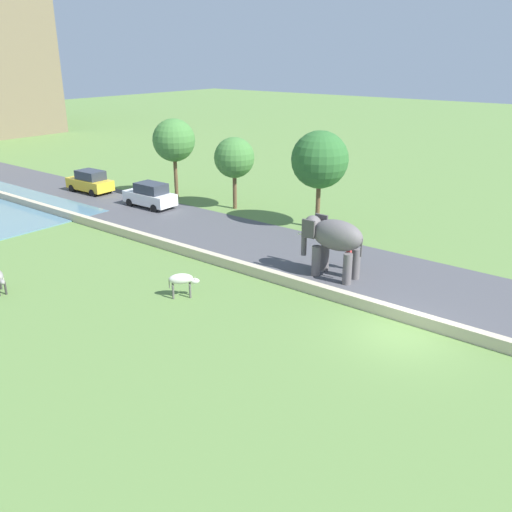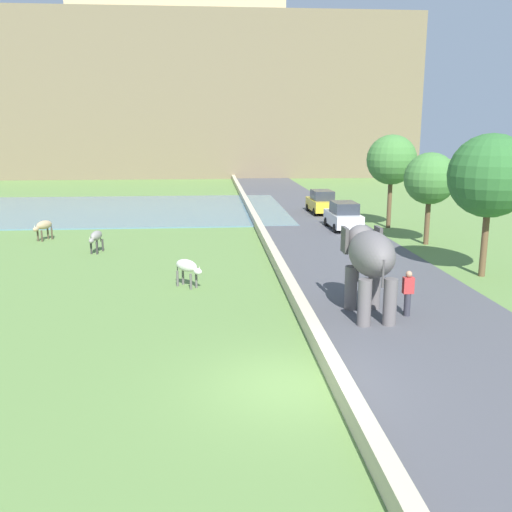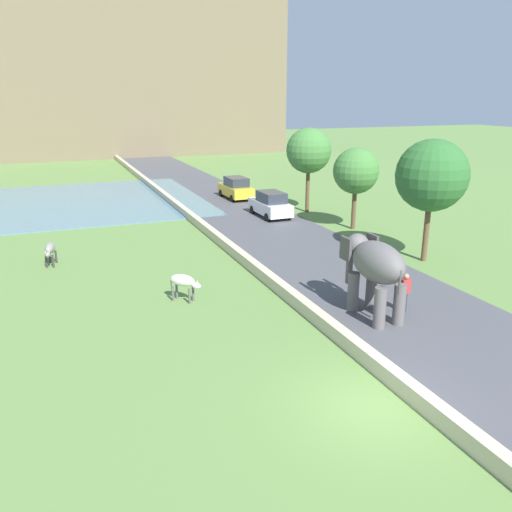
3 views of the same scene
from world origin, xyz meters
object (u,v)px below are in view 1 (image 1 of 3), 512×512
at_px(person_beside_elephant, 349,254).
at_px(car_yellow, 90,182).
at_px(car_white, 150,195).
at_px(elephant, 333,238).
at_px(cow_white, 182,280).

bearing_deg(person_beside_elephant, car_yellow, 85.65).
bearing_deg(car_white, car_yellow, 89.99).
height_order(person_beside_elephant, car_yellow, car_yellow).
relative_size(elephant, cow_white, 2.81).
height_order(elephant, car_yellow, elephant).
height_order(elephant, car_white, elephant).
xyz_separation_m(person_beside_elephant, car_yellow, (1.84, 24.26, 0.03)).
distance_m(elephant, car_yellow, 24.23).
relative_size(person_beside_elephant, cow_white, 1.32).
xyz_separation_m(car_yellow, cow_white, (-9.41, -19.87, -0.06)).
relative_size(car_yellow, cow_white, 3.27).
bearing_deg(cow_white, elephant, -33.44).
xyz_separation_m(person_beside_elephant, car_white, (1.84, 17.17, 0.03)).
bearing_deg(car_yellow, person_beside_elephant, -94.35).
distance_m(elephant, car_white, 17.24).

